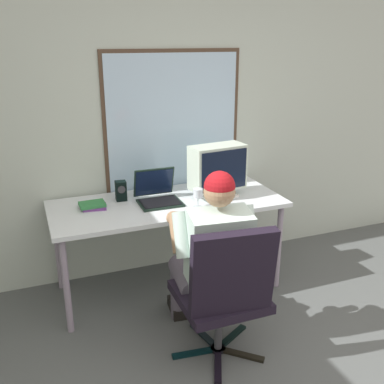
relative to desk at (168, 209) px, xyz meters
The scene contains 9 objects.
wall_rear 0.78m from the desk, 55.94° to the left, with size 5.13×0.08×2.53m.
desk is the anchor object (origin of this frame).
office_chair 1.00m from the desk, 87.88° to the right, with size 0.59×0.63×0.97m.
person_seated 0.74m from the desk, 85.19° to the right, with size 0.55×0.77×1.23m.
crt_monitor 0.51m from the desk, ahead, with size 0.46×0.26×0.41m.
laptop 0.15m from the desk, 146.79° to the left, with size 0.32×0.33×0.25m.
wine_glass 0.31m from the desk, 48.61° to the right, with size 0.08×0.08×0.15m.
desk_speaker 0.39m from the desk, 153.35° to the left, with size 0.09×0.09×0.16m.
book_stack 0.57m from the desk, behind, with size 0.21×0.16×0.04m.
Camera 1 is at (-1.29, -1.10, 1.96)m, focal length 41.51 mm.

